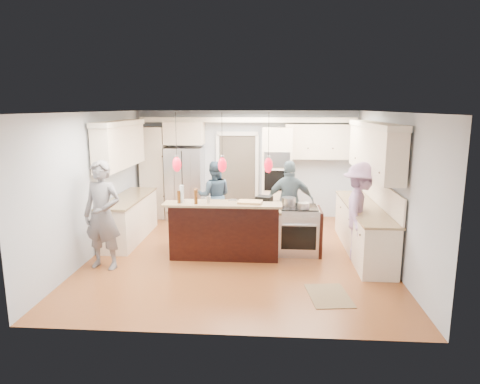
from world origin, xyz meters
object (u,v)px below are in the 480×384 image
object	(u,v)px
refrigerator	(185,183)
island_range	(299,230)
person_bar_end	(103,215)
kitchen_island	(226,228)
person_far_left	(215,196)

from	to	relation	value
refrigerator	island_range	bearing A→B (deg)	-42.59
island_range	person_bar_end	world-z (taller)	person_bar_end
person_bar_end	refrigerator	bearing A→B (deg)	89.19
kitchen_island	person_bar_end	xyz separation A→B (m)	(-2.05, -0.94, 0.47)
person_far_left	island_range	bearing A→B (deg)	138.43
kitchen_island	person_far_left	size ratio (longest dim) A/B	1.32
refrigerator	island_range	size ratio (longest dim) A/B	1.96
island_range	person_far_left	bearing A→B (deg)	141.57
refrigerator	person_bar_end	size ratio (longest dim) A/B	0.94
kitchen_island	person_far_left	world-z (taller)	person_far_left
kitchen_island	refrigerator	bearing A→B (deg)	116.92
kitchen_island	island_range	distance (m)	1.41
island_range	person_bar_end	bearing A→B (deg)	-163.63
kitchen_island	island_range	world-z (taller)	kitchen_island
refrigerator	island_range	world-z (taller)	refrigerator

